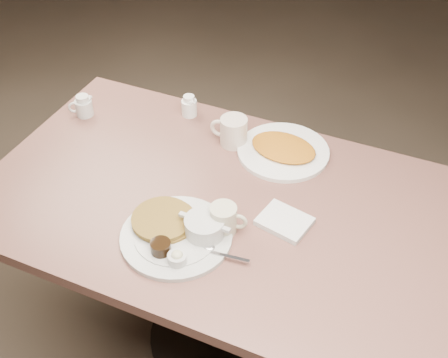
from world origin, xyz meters
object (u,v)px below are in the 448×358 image
at_px(main_plate, 180,231).
at_px(creamer_right, 189,106).
at_px(coffee_mug_far, 233,131).
at_px(hash_plate, 283,150).
at_px(creamer_left, 83,106).
at_px(diner_table, 222,237).
at_px(coffee_mug_near, 224,219).

bearing_deg(main_plate, creamer_right, 113.96).
bearing_deg(coffee_mug_far, main_plate, -85.66).
bearing_deg(hash_plate, creamer_left, -173.62).
height_order(creamer_right, hash_plate, creamer_right).
distance_m(diner_table, creamer_right, 0.51).
distance_m(coffee_mug_near, creamer_left, 0.77).
bearing_deg(creamer_left, diner_table, -18.15).
distance_m(creamer_right, hash_plate, 0.40).
relative_size(coffee_mug_near, coffee_mug_far, 0.86).
bearing_deg(coffee_mug_near, diner_table, 117.87).
xyz_separation_m(main_plate, coffee_mug_near, (0.11, 0.07, 0.02)).
bearing_deg(coffee_mug_far, coffee_mug_near, -70.05).
bearing_deg(diner_table, creamer_left, 161.85).
bearing_deg(coffee_mug_near, hash_plate, 84.78).
distance_m(coffee_mug_near, coffee_mug_far, 0.41).
bearing_deg(hash_plate, creamer_right, 169.28).
height_order(main_plate, creamer_left, creamer_left).
height_order(diner_table, coffee_mug_near, coffee_mug_near).
relative_size(creamer_left, hash_plate, 0.25).
xyz_separation_m(main_plate, creamer_right, (-0.25, 0.56, 0.01)).
bearing_deg(creamer_left, creamer_right, 24.04).
distance_m(diner_table, hash_plate, 0.36).
xyz_separation_m(diner_table, main_plate, (-0.05, -0.19, 0.19)).
xyz_separation_m(creamer_left, hash_plate, (0.74, 0.08, -0.02)).
distance_m(creamer_left, creamer_right, 0.38).
distance_m(main_plate, creamer_left, 0.72).
height_order(creamer_left, creamer_right, same).
distance_m(diner_table, coffee_mug_near, 0.25).
bearing_deg(coffee_mug_far, diner_table, -73.54).
distance_m(diner_table, creamer_left, 0.71).
bearing_deg(coffee_mug_far, hash_plate, 5.61).
bearing_deg(main_plate, coffee_mug_near, 35.27).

